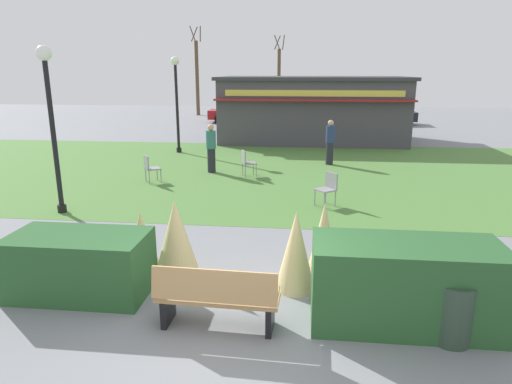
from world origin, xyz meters
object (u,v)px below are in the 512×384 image
Objects in this scene: cafe_chair_center at (247,161)px; parked_car_west_slot at (239,113)px; trash_bin at (453,312)px; cafe_chair_east at (328,186)px; tree_left_bg at (197,77)px; food_kiosk at (312,109)px; person_strolling at (211,148)px; parked_car_center_slot at (318,114)px; person_standing at (330,142)px; cafe_chair_west at (150,166)px; lamppost_far at (176,93)px; lamppost_mid at (51,110)px; park_bench at (217,297)px; tree_right_bg at (279,79)px; parked_car_east_slot at (382,114)px.

cafe_chair_center is 16.47m from parked_car_west_slot.
trash_bin is 6.21m from cafe_chair_east.
tree_left_bg is at bearing 130.27° from parked_car_west_slot.
tree_left_bg reaches higher than food_kiosk.
person_strolling is 0.39× the size of parked_car_center_slot.
cafe_chair_west is at bearing 121.83° from person_standing.
parked_car_center_slot reaches higher than cafe_chair_east.
cafe_chair_east is at bearing -74.95° from parked_car_west_slot.
cafe_chair_west is 0.21× the size of parked_car_center_slot.
trash_bin is at bearing -60.98° from lamppost_far.
lamppost_mid is 20.89m from parked_car_west_slot.
tree_right_bg is at bearing 92.07° from park_bench.
person_standing reaches higher than parked_car_center_slot.
person_strolling is (-3.89, 3.66, 0.33)m from cafe_chair_east.
lamppost_far is 0.94× the size of parked_car_west_slot.
tree_right_bg is at bearing 84.27° from cafe_chair_west.
food_kiosk is 5.49× the size of person_standing.
parked_car_west_slot is at bearing 85.92° from lamppost_mid.
person_standing reaches higher than parked_car_east_slot.
cafe_chair_west is 0.53× the size of person_standing.
trash_bin is 17.92m from food_kiosk.
cafe_chair_center is 0.21× the size of parked_car_east_slot.
lamppost_far is at bearing -94.33° from parked_car_west_slot.
tree_left_bg is at bearing 100.54° from lamppost_far.
food_kiosk is at bearing -80.27° from tree_right_bg.
person_strolling is at bearing -85.15° from parked_car_west_slot.
person_standing is 13.94m from parked_car_center_slot.
cafe_chair_west is at bearing -117.93° from food_kiosk.
parked_car_center_slot is at bearing 62.35° from lamppost_far.
parked_car_west_slot is 0.63× the size of tree_left_bg.
lamppost_mid is 6.43m from cafe_chair_center.
cafe_chair_east is at bearing -69.08° from tree_left_bg.
person_strolling is at bearing -59.29° from lamppost_far.
cafe_chair_center is at bearing 47.40° from lamppost_mid.
lamppost_mid is 7.13m from cafe_chair_east.
lamppost_far is 4.54× the size of cafe_chair_west.
person_standing is 0.25× the size of tree_left_bg.
cafe_chair_east and cafe_chair_center have the same top height.
person_standing is at bearing -16.78° from lamppost_far.
tree_left_bg is (-10.60, 30.25, 2.59)m from trash_bin.
food_kiosk is at bearing -93.57° from parked_car_center_slot.
parked_car_center_slot reaches higher than trash_bin.
parked_car_west_slot is (-5.53, 13.94, -0.22)m from person_standing.
cafe_chair_east is at bearing -50.50° from lamppost_far.
food_kiosk is at bearing 63.96° from lamppost_mid.
cafe_chair_east is (6.71, 1.32, -2.03)m from lamppost_mid.
lamppost_mid is at bearing -168.89° from cafe_chair_east.
lamppost_mid is 4.54× the size of cafe_chair_center.
tree_right_bg reaches higher than parked_car_center_slot.
park_bench is 0.40× the size of parked_car_center_slot.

